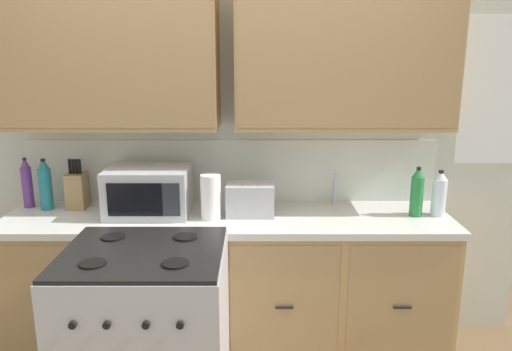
% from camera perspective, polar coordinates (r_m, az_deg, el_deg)
% --- Properties ---
extents(wall_unit, '(3.80, 0.40, 2.36)m').
position_cam_1_polar(wall_unit, '(3.00, -2.98, 9.59)').
color(wall_unit, silver).
rests_on(wall_unit, ground_plane).
extents(counter_run, '(2.63, 0.64, 0.90)m').
position_cam_1_polar(counter_run, '(3.11, -2.93, -12.26)').
color(counter_run, black).
rests_on(counter_run, ground_plane).
extents(stove_range, '(0.76, 0.68, 0.95)m').
position_cam_1_polar(stove_range, '(2.61, -12.14, -17.98)').
color(stove_range, '#B7B7BC').
rests_on(stove_range, ground_plane).
extents(microwave, '(0.48, 0.37, 0.28)m').
position_cam_1_polar(microwave, '(3.00, -12.01, -1.73)').
color(microwave, '#B7B7BC').
rests_on(microwave, counter_run).
extents(toaster, '(0.28, 0.18, 0.19)m').
position_cam_1_polar(toaster, '(2.92, -0.46, -2.77)').
color(toaster, '#B7B7BC').
rests_on(toaster, counter_run).
extents(knife_block, '(0.11, 0.14, 0.31)m').
position_cam_1_polar(knife_block, '(3.24, -19.63, -1.54)').
color(knife_block, '#9C794E').
rests_on(knife_block, counter_run).
extents(sink_faucet, '(0.02, 0.02, 0.20)m').
position_cam_1_polar(sink_faucet, '(3.15, 9.28, -1.61)').
color(sink_faucet, '#B2B5BA').
rests_on(sink_faucet, counter_run).
extents(paper_towel_roll, '(0.12, 0.12, 0.26)m').
position_cam_1_polar(paper_towel_roll, '(2.86, -5.00, -2.47)').
color(paper_towel_roll, white).
rests_on(paper_towel_roll, counter_run).
extents(bottle_clear, '(0.08, 0.08, 0.27)m').
position_cam_1_polar(bottle_clear, '(3.09, 20.55, -1.97)').
color(bottle_clear, silver).
rests_on(bottle_clear, counter_run).
extents(bottle_green, '(0.08, 0.08, 0.29)m').
position_cam_1_polar(bottle_green, '(3.04, 18.25, -1.86)').
color(bottle_green, '#237A38').
rests_on(bottle_green, counter_run).
extents(bottle_teal, '(0.08, 0.08, 0.32)m').
position_cam_1_polar(bottle_teal, '(3.27, -22.84, -0.98)').
color(bottle_teal, '#1E707A').
rests_on(bottle_teal, counter_run).
extents(bottle_violet, '(0.06, 0.06, 0.31)m').
position_cam_1_polar(bottle_violet, '(3.37, -24.61, -0.78)').
color(bottle_violet, '#663384').
rests_on(bottle_violet, counter_run).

